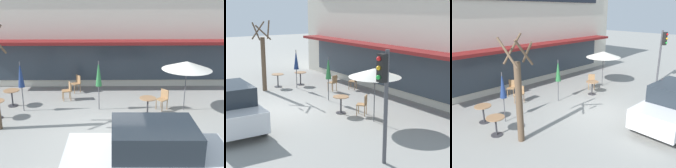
{
  "view_description": "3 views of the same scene",
  "coord_description": "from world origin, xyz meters",
  "views": [
    {
      "loc": [
        0.09,
        -9.04,
        4.75
      ],
      "look_at": [
        0.25,
        2.99,
        1.05
      ],
      "focal_mm": 45.0,
      "sensor_mm": 36.0,
      "label": 1
    },
    {
      "loc": [
        13.76,
        -6.03,
        4.56
      ],
      "look_at": [
        0.19,
        2.8,
        0.91
      ],
      "focal_mm": 55.0,
      "sensor_mm": 36.0,
      "label": 2
    },
    {
      "loc": [
        -8.46,
        -5.86,
        4.62
      ],
      "look_at": [
        0.19,
        2.66,
        0.8
      ],
      "focal_mm": 38.0,
      "sensor_mm": 36.0,
      "label": 3
    }
  ],
  "objects": [
    {
      "name": "patio_umbrella_green_folded",
      "position": [
        -0.33,
        2.57,
        1.63
      ],
      "size": [
        0.28,
        0.28,
        2.2
      ],
      "color": "#4C4C51",
      "rests_on": "ground"
    },
    {
      "name": "ground_plane",
      "position": [
        0.0,
        0.0,
        0.0
      ],
      "size": [
        80.0,
        80.0,
        0.0
      ],
      "primitive_type": "plane",
      "color": "gray"
    },
    {
      "name": "cafe_chair_2",
      "position": [
        -1.56,
        5.02,
        0.53
      ],
      "size": [
        0.56,
        0.56,
        0.89
      ],
      "color": "#9E754C",
      "rests_on": "ground"
    },
    {
      "name": "cafe_chair_0",
      "position": [
        -1.87,
        3.83,
        0.53
      ],
      "size": [
        0.5,
        0.5,
        0.89
      ],
      "color": "#9E754C",
      "rests_on": "ground"
    },
    {
      "name": "cafe_chair_1",
      "position": [
        2.51,
        2.59,
        0.53
      ],
      "size": [
        0.56,
        0.56,
        0.89
      ],
      "color": "#9E754C",
      "rests_on": "ground"
    },
    {
      "name": "cafe_table_streetside",
      "position": [
        -4.5,
        1.67,
        0.52
      ],
      "size": [
        0.7,
        0.7,
        0.76
      ],
      "color": "#333338",
      "rests_on": "ground"
    },
    {
      "name": "parked_sedan",
      "position": [
        1.11,
        -2.77,
        0.88
      ],
      "size": [
        4.23,
        2.07,
        1.76
      ],
      "color": "silver",
      "rests_on": "ground"
    },
    {
      "name": "cafe_table_near_wall",
      "position": [
        1.74,
        1.94,
        0.52
      ],
      "size": [
        0.7,
        0.7,
        0.76
      ],
      "color": "#333338",
      "rests_on": "ground"
    },
    {
      "name": "patio_umbrella_corner_open",
      "position": [
        3.41,
        2.45,
        2.02
      ],
      "size": [
        2.1,
        2.1,
        2.2
      ],
      "color": "#4C4C51",
      "rests_on": "ground"
    },
    {
      "name": "street_tree",
      "position": [
        -4.05,
        0.68,
        1.75
      ],
      "size": [
        1.03,
        0.95,
        3.88
      ],
      "color": "brown",
      "rests_on": "ground"
    },
    {
      "name": "patio_umbrella_cream_folded",
      "position": [
        -3.62,
        2.45,
        1.63
      ],
      "size": [
        0.28,
        0.28,
        2.2
      ],
      "color": "#4C4C51",
      "rests_on": "ground"
    },
    {
      "name": "building_facade",
      "position": [
        0.0,
        9.97,
        3.92
      ],
      "size": [
        17.49,
        9.1,
        7.85
      ],
      "color": "beige",
      "rests_on": "ground"
    },
    {
      "name": "cafe_table_by_tree",
      "position": [
        -4.3,
        3.04,
        0.52
      ],
      "size": [
        0.7,
        0.7,
        0.76
      ],
      "color": "#333338",
      "rests_on": "ground"
    },
    {
      "name": "traffic_light_pole",
      "position": [
        6.56,
        0.2,
        2.3
      ],
      "size": [
        0.26,
        0.44,
        3.4
      ],
      "color": "#47474C",
      "rests_on": "ground"
    }
  ]
}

